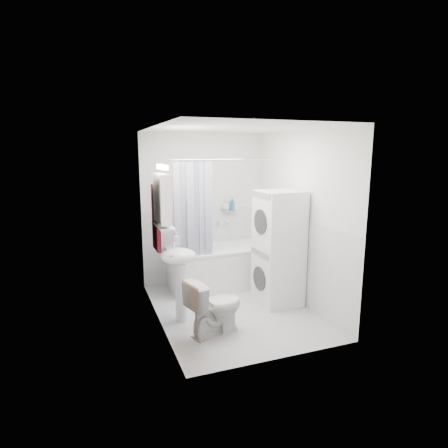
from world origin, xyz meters
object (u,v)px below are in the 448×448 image
object	(u,v)px
bathtub	(222,264)
toilet	(215,307)
washer_dryer	(278,248)
sink	(179,268)

from	to	relation	value
bathtub	toilet	bearing A→B (deg)	-113.11
washer_dryer	sink	bearing A→B (deg)	-178.62
bathtub	washer_dryer	xyz separation A→B (m)	(0.50, -0.90, 0.44)
sink	washer_dryer	bearing A→B (deg)	3.58
bathtub	sink	size ratio (longest dim) A/B	1.61
bathtub	sink	distance (m)	1.41
bathtub	washer_dryer	size ratio (longest dim) A/B	1.05
bathtub	washer_dryer	bearing A→B (deg)	-61.06
toilet	bathtub	bearing A→B (deg)	-38.38
bathtub	washer_dryer	world-z (taller)	washer_dryer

